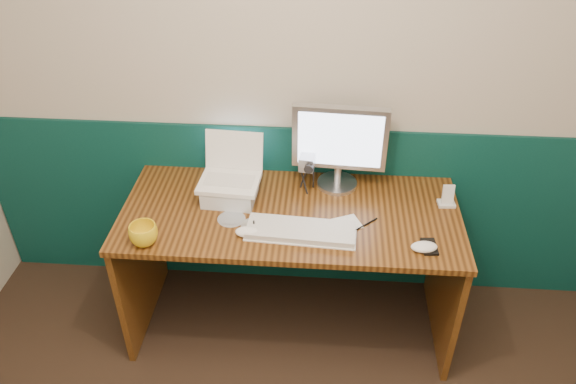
# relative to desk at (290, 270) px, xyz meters

# --- Properties ---
(back_wall) EXTENTS (3.50, 0.04, 2.50)m
(back_wall) POSITION_rel_desk_xyz_m (0.05, 0.37, 0.88)
(back_wall) COLOR #BDB2A0
(back_wall) RESTS_ON ground
(wainscot) EXTENTS (3.48, 0.02, 1.00)m
(wainscot) POSITION_rel_desk_xyz_m (0.05, 0.36, 0.12)
(wainscot) COLOR #073233
(wainscot) RESTS_ON ground
(desk) EXTENTS (1.60, 0.70, 0.75)m
(desk) POSITION_rel_desk_xyz_m (0.00, 0.00, 0.00)
(desk) COLOR #381E0A
(desk) RESTS_ON ground
(laptop_riser) EXTENTS (0.26, 0.22, 0.08)m
(laptop_riser) POSITION_rel_desk_xyz_m (-0.30, 0.08, 0.42)
(laptop_riser) COLOR silver
(laptop_riser) RESTS_ON desk
(laptop) EXTENTS (0.30, 0.23, 0.24)m
(laptop) POSITION_rel_desk_xyz_m (-0.30, 0.08, 0.58)
(laptop) COLOR white
(laptop) RESTS_ON laptop_riser
(monitor) EXTENTS (0.46, 0.16, 0.45)m
(monitor) POSITION_rel_desk_xyz_m (0.22, 0.24, 0.60)
(monitor) COLOR silver
(monitor) RESTS_ON desk
(keyboard) EXTENTS (0.49, 0.19, 0.03)m
(keyboard) POSITION_rel_desk_xyz_m (0.06, -0.16, 0.39)
(keyboard) COLOR silver
(keyboard) RESTS_ON desk
(mouse_right) EXTENTS (0.12, 0.08, 0.04)m
(mouse_right) POSITION_rel_desk_xyz_m (0.59, -0.23, 0.39)
(mouse_right) COLOR white
(mouse_right) RESTS_ON desk
(mouse_left) EXTENTS (0.12, 0.08, 0.04)m
(mouse_left) POSITION_rel_desk_xyz_m (-0.17, -0.19, 0.39)
(mouse_left) COLOR white
(mouse_left) RESTS_ON desk
(mug) EXTENTS (0.14, 0.14, 0.10)m
(mug) POSITION_rel_desk_xyz_m (-0.62, -0.27, 0.42)
(mug) COLOR yellow
(mug) RESTS_ON desk
(camcorder) EXTENTS (0.10, 0.13, 0.19)m
(camcorder) POSITION_rel_desk_xyz_m (0.07, 0.19, 0.47)
(camcorder) COLOR #B9B8BE
(camcorder) RESTS_ON desk
(cd_spindle) EXTENTS (0.12, 0.12, 0.02)m
(cd_spindle) POSITION_rel_desk_xyz_m (-0.15, -0.14, 0.39)
(cd_spindle) COLOR #B4BDC5
(cd_spindle) RESTS_ON desk
(cd_loose_a) EXTENTS (0.13, 0.13, 0.00)m
(cd_loose_a) POSITION_rel_desk_xyz_m (-0.27, -0.08, 0.38)
(cd_loose_a) COLOR silver
(cd_loose_a) RESTS_ON desk
(pen) EXTENTS (0.10, 0.10, 0.01)m
(pen) POSITION_rel_desk_xyz_m (0.35, -0.07, 0.38)
(pen) COLOR black
(pen) RESTS_ON desk
(papers) EXTENTS (0.19, 0.16, 0.00)m
(papers) POSITION_rel_desk_xyz_m (0.25, -0.08, 0.38)
(papers) COLOR silver
(papers) RESTS_ON desk
(dock) EXTENTS (0.08, 0.07, 0.02)m
(dock) POSITION_rel_desk_xyz_m (0.74, 0.11, 0.38)
(dock) COLOR silver
(dock) RESTS_ON desk
(music_player) EXTENTS (0.06, 0.03, 0.10)m
(music_player) POSITION_rel_desk_xyz_m (0.74, 0.11, 0.44)
(music_player) COLOR white
(music_player) RESTS_ON dock
(pda) EXTENTS (0.07, 0.11, 0.01)m
(pda) POSITION_rel_desk_xyz_m (0.62, -0.21, 0.38)
(pda) COLOR black
(pda) RESTS_ON desk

